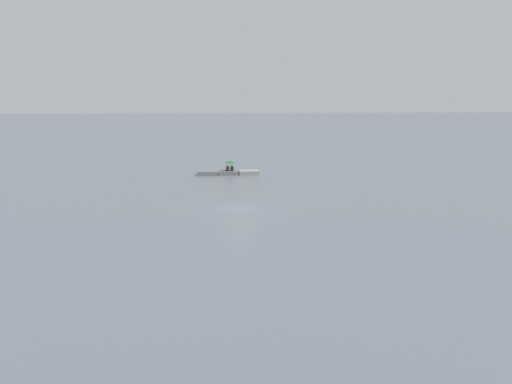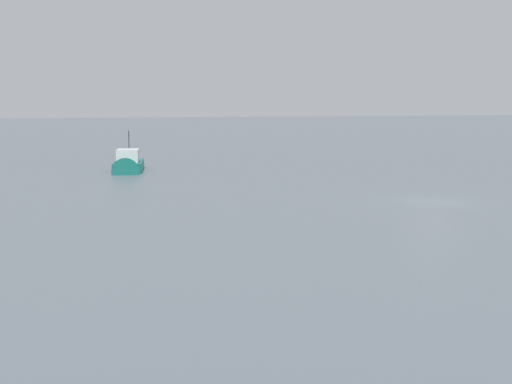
# 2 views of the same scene
# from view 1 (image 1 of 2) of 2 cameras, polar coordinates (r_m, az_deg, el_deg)

# --- Properties ---
(ground_plane) EXTENTS (500.00, 500.00, 0.00)m
(ground_plane) POSITION_cam_1_polar(r_m,az_deg,el_deg) (50.54, -1.67, -1.69)
(ground_plane) COLOR slate
(seawall_pier) EXTENTS (7.73, 1.95, 0.50)m
(seawall_pier) POSITION_cam_1_polar(r_m,az_deg,el_deg) (71.82, -2.80, 1.94)
(seawall_pier) COLOR gray
(seawall_pier) RESTS_ON ground_plane
(person_seated_dark_left) EXTENTS (0.42, 0.63, 0.73)m
(person_seated_dark_left) POSITION_cam_1_polar(r_m,az_deg,el_deg) (71.61, -2.42, 2.33)
(person_seated_dark_left) COLOR #1E2333
(person_seated_dark_left) RESTS_ON seawall_pier
(person_seated_maroon_right) EXTENTS (0.42, 0.63, 0.73)m
(person_seated_maroon_right) POSITION_cam_1_polar(r_m,az_deg,el_deg) (71.71, -2.87, 2.33)
(person_seated_maroon_right) COLOR #1E2333
(person_seated_maroon_right) RESTS_ON seawall_pier
(umbrella_open_green) EXTENTS (1.41, 1.41, 1.30)m
(umbrella_open_green) POSITION_cam_1_polar(r_m,az_deg,el_deg) (71.57, -2.65, 3.02)
(umbrella_open_green) COLOR black
(umbrella_open_green) RESTS_ON seawall_pier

